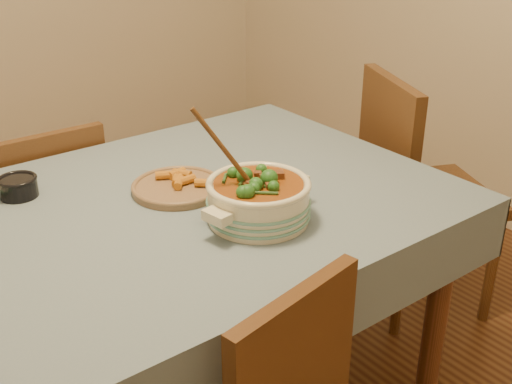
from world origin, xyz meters
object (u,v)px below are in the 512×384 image
at_px(condiment_bowl, 18,186).
at_px(chair_far, 50,220).
at_px(fried_plate, 178,185).
at_px(chair_right, 412,183).
at_px(dining_table, 152,242).
at_px(stew_casserole, 258,196).

distance_m(condiment_bowl, chair_far, 0.53).
height_order(fried_plate, chair_right, chair_right).
height_order(dining_table, fried_plate, fried_plate).
bearing_deg(chair_far, fried_plate, 107.55).
bearing_deg(fried_plate, chair_far, 106.27).
bearing_deg(dining_table, stew_casserole, -46.31).
xyz_separation_m(stew_casserole, condiment_bowl, (-0.44, 0.52, -0.04)).
height_order(condiment_bowl, chair_right, chair_right).
xyz_separation_m(stew_casserole, fried_plate, (-0.07, 0.28, -0.05)).
height_order(stew_casserole, fried_plate, stew_casserole).
bearing_deg(condiment_bowl, chair_far, 62.81).
distance_m(fried_plate, chair_far, 0.71).
height_order(dining_table, chair_right, chair_right).
bearing_deg(chair_right, fried_plate, 110.66).
distance_m(dining_table, chair_far, 0.71).
relative_size(dining_table, chair_right, 1.79).
bearing_deg(dining_table, fried_plate, 27.46).
bearing_deg(stew_casserole, chair_far, 105.92).
xyz_separation_m(chair_far, chair_right, (1.15, -0.68, 0.07)).
height_order(stew_casserole, chair_far, stew_casserole).
distance_m(fried_plate, chair_right, 1.00).
distance_m(stew_casserole, chair_far, 0.99).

